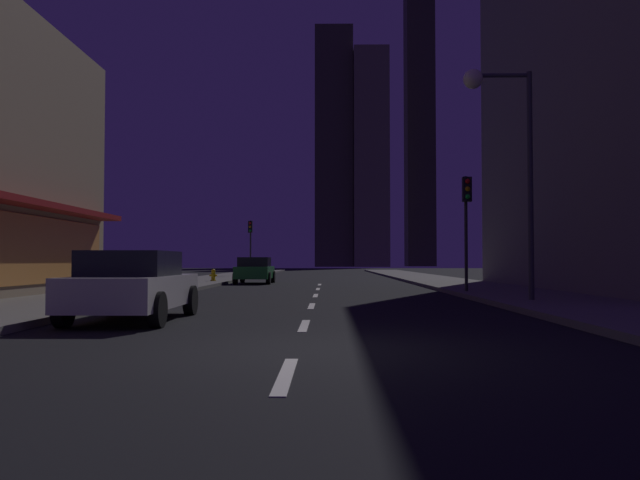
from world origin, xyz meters
TOP-DOWN VIEW (x-y plane):
  - ground_plane at (0.00, 32.00)m, footprint 78.00×136.00m
  - sidewalk_right at (7.00, 32.00)m, footprint 4.00×76.00m
  - sidewalk_left at (-7.00, 32.00)m, footprint 4.00×76.00m
  - lane_marking_center at (0.00, 11.00)m, footprint 0.16×28.20m
  - skyscraper_distant_tall at (1.68, 129.47)m, footprint 8.35×6.83m
  - skyscraper_distant_mid at (9.76, 128.26)m, footprint 7.61×8.70m
  - skyscraper_distant_short at (22.36, 141.12)m, footprint 6.62×7.47m
  - car_parked_near at (-3.60, 4.15)m, footprint 1.98×4.24m
  - car_parked_far at (-3.60, 25.72)m, footprint 1.98×4.24m
  - fire_hydrant_far_left at (-5.90, 25.72)m, footprint 0.42×0.30m
  - traffic_light_near_right at (5.50, 14.00)m, footprint 0.32×0.48m
  - traffic_light_far_left at (-5.50, 38.87)m, footprint 0.32×0.48m
  - street_lamp_right at (5.38, 8.97)m, footprint 1.96×0.56m

SIDE VIEW (x-z plane):
  - ground_plane at x=0.00m, z-range -0.10..0.00m
  - lane_marking_center at x=0.00m, z-range 0.00..0.01m
  - sidewalk_right at x=7.00m, z-range 0.00..0.15m
  - sidewalk_left at x=-7.00m, z-range 0.00..0.15m
  - fire_hydrant_far_left at x=-5.90m, z-range 0.13..0.78m
  - car_parked_near at x=-3.60m, z-range 0.02..1.47m
  - car_parked_far at x=-3.60m, z-range 0.02..1.47m
  - traffic_light_near_right at x=5.50m, z-range 1.09..5.29m
  - traffic_light_far_left at x=-5.50m, z-range 1.09..5.29m
  - street_lamp_right at x=5.38m, z-range 1.78..8.36m
  - skyscraper_distant_mid at x=9.76m, z-range 0.00..47.60m
  - skyscraper_distant_tall at x=1.68m, z-range 0.00..52.97m
  - skyscraper_distant_short at x=22.36m, z-range 0.00..74.48m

